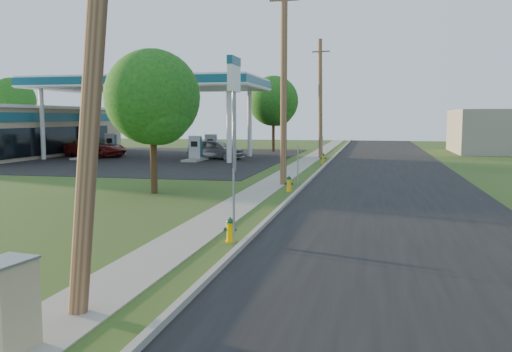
{
  "coord_description": "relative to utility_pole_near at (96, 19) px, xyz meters",
  "views": [
    {
      "loc": [
        3.7,
        -8.94,
        3.28
      ],
      "look_at": [
        0.0,
        8.0,
        1.4
      ],
      "focal_mm": 38.0,
      "sensor_mm": 36.0,
      "label": 1
    }
  ],
  "objects": [
    {
      "name": "utility_pole_far",
      "position": [
        -0.0,
        36.0,
        0.0
      ],
      "size": [
        1.4,
        0.32,
        9.5
      ],
      "color": "brown",
      "rests_on": "ground"
    },
    {
      "name": "tree_lot",
      "position": [
        -5.08,
        43.16,
        -0.14
      ],
      "size": [
        4.78,
        4.78,
        7.24
      ],
      "color": "#332215",
      "rests_on": "ground"
    },
    {
      "name": "tree_back",
      "position": [
        -32.77,
        42.34,
        -0.01
      ],
      "size": [
        4.91,
        4.91,
        7.44
      ],
      "color": "#332215",
      "rests_on": "ground"
    },
    {
      "name": "hydrant_mid",
      "position": [
        0.66,
        15.58,
        -4.45
      ],
      "size": [
        0.36,
        0.33,
        0.72
      ],
      "color": "yellow",
      "rests_on": "ground"
    },
    {
      "name": "sign_post_mid",
      "position": [
        0.85,
        17.0,
        -3.8
      ],
      "size": [
        0.05,
        0.04,
        2.0
      ],
      "primitive_type": "cube",
      "color": "gray",
      "rests_on": "ground"
    },
    {
      "name": "tree_verge",
      "position": [
        -4.91,
        13.85,
        -0.82
      ],
      "size": [
        4.08,
        4.08,
        6.19
      ],
      "color": "#332215",
      "rests_on": "ground"
    },
    {
      "name": "road",
      "position": [
        5.1,
        11.0,
        -4.79
      ],
      "size": [
        8.0,
        120.0,
        0.02
      ],
      "primitive_type": "cube",
      "color": "black",
      "rests_on": "ground"
    },
    {
      "name": "sign_post_near",
      "position": [
        0.85,
        5.2,
        -3.8
      ],
      "size": [
        0.05,
        0.04,
        2.0
      ],
      "primitive_type": "cube",
      "color": "gray",
      "rests_on": "ground"
    },
    {
      "name": "sidewalk",
      "position": [
        -0.65,
        11.0,
        -4.79
      ],
      "size": [
        1.5,
        120.0,
        0.03
      ],
      "primitive_type": "cube",
      "color": "gray",
      "rests_on": "ground"
    },
    {
      "name": "hydrant_far",
      "position": [
        0.79,
        30.36,
        -4.42
      ],
      "size": [
        0.41,
        0.36,
        0.78
      ],
      "color": "#E1AE02",
      "rests_on": "ground"
    },
    {
      "name": "fuel_pump_ne",
      "position": [
        -8.9,
        31.0,
        -4.08
      ],
      "size": [
        1.2,
        3.2,
        1.9
      ],
      "color": "gray",
      "rests_on": "ground"
    },
    {
      "name": "curb",
      "position": [
        1.1,
        11.0,
        -4.73
      ],
      "size": [
        0.15,
        120.0,
        0.15
      ],
      "primitive_type": "cube",
      "color": "gray",
      "rests_on": "ground"
    },
    {
      "name": "fuel_pump_nw",
      "position": [
        -17.9,
        31.0,
        -4.08
      ],
      "size": [
        1.2,
        3.2,
        1.9
      ],
      "color": "gray",
      "rests_on": "ground"
    },
    {
      "name": "utility_pole_mid",
      "position": [
        -0.0,
        18.0,
        0.15
      ],
      "size": [
        1.4,
        0.32,
        9.8
      ],
      "color": "brown",
      "rests_on": "ground"
    },
    {
      "name": "ground_plane",
      "position": [
        0.6,
        1.0,
        -4.8
      ],
      "size": [
        140.0,
        140.0,
        0.0
      ],
      "primitive_type": "plane",
      "color": "#364B1E",
      "rests_on": "ground"
    },
    {
      "name": "convenience_store",
      "position": [
        -26.38,
        33.0,
        -2.67
      ],
      "size": [
        10.4,
        22.4,
        4.25
      ],
      "color": "tan",
      "rests_on": "ground"
    },
    {
      "name": "fuel_pump_se",
      "position": [
        -8.9,
        35.0,
        -4.08
      ],
      "size": [
        1.2,
        3.2,
        1.9
      ],
      "color": "gray",
      "rests_on": "ground"
    },
    {
      "name": "utility_pole_near",
      "position": [
        0.0,
        0.0,
        0.0
      ],
      "size": [
        1.4,
        0.32,
        9.48
      ],
      "color": "brown",
      "rests_on": "ground"
    },
    {
      "name": "forecourt",
      "position": [
        -15.4,
        33.0,
        -4.79
      ],
      "size": [
        26.0,
        28.0,
        0.02
      ],
      "primitive_type": "cube",
      "color": "black",
      "rests_on": "ground"
    },
    {
      "name": "utility_cabinet",
      "position": [
        -0.66,
        -1.55,
        -4.14
      ],
      "size": [
        0.69,
        0.84,
        1.32
      ],
      "color": "tan",
      "rests_on": "ground"
    },
    {
      "name": "car_red",
      "position": [
        -18.41,
        33.27,
        -4.04
      ],
      "size": [
        5.96,
        3.9,
        1.52
      ],
      "primitive_type": "imported",
      "rotation": [
        0.0,
        0.0,
        1.3
      ],
      "color": "maroon",
      "rests_on": "ground"
    },
    {
      "name": "sign_post_far",
      "position": [
        0.85,
        29.2,
        -3.8
      ],
      "size": [
        0.05,
        0.04,
        2.0
      ],
      "primitive_type": "cube",
      "color": "gray",
      "rests_on": "ground"
    },
    {
      "name": "gas_canopy",
      "position": [
        -13.4,
        33.0,
        1.09
      ],
      "size": [
        18.18,
        9.18,
        6.4
      ],
      "color": "silver",
      "rests_on": "ground"
    },
    {
      "name": "price_pylon",
      "position": [
        -3.9,
        23.5,
        0.63
      ],
      "size": [
        0.34,
        2.04,
        6.85
      ],
      "color": "gray",
      "rests_on": "ground"
    },
    {
      "name": "car_silver",
      "position": [
        -7.93,
        33.23,
        -4.01
      ],
      "size": [
        4.98,
        3.09,
        1.58
      ],
      "primitive_type": "imported",
      "rotation": [
        0.0,
        0.0,
        1.29
      ],
      "color": "#A0A2A6",
      "rests_on": "ground"
    },
    {
      "name": "hydrant_near",
      "position": [
        0.64,
        5.62,
        -4.48
      ],
      "size": [
        0.34,
        0.3,
        0.67
      ],
      "color": "#FFC200",
      "rests_on": "ground"
    },
    {
      "name": "fuel_pump_sw",
      "position": [
        -17.9,
        35.0,
        -4.08
      ],
      "size": [
        1.2,
        3.2,
        1.9
      ],
      "color": "gray",
      "rests_on": "ground"
    }
  ]
}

